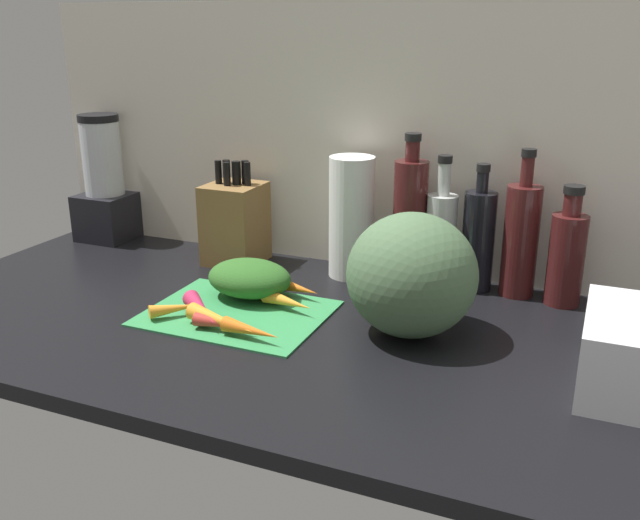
{
  "coord_description": "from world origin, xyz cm",
  "views": [
    {
      "loc": [
        50.69,
        -110.62,
        54.4
      ],
      "look_at": [
        4.04,
        -0.93,
        13.85
      ],
      "focal_mm": 38.75,
      "sensor_mm": 36.0,
      "label": 1
    }
  ],
  "objects_px": {
    "carrot_5": "(225,324)",
    "paper_towel_roll": "(351,217)",
    "bottle_1": "(441,237)",
    "knife_block": "(235,222)",
    "bottle_4": "(566,256)",
    "carrot_6": "(177,308)",
    "bottle_2": "(478,239)",
    "carrot_3": "(288,302)",
    "carrot_4": "(295,288)",
    "cutting_board": "(237,312)",
    "carrot_0": "(251,330)",
    "bottle_3": "(521,238)",
    "carrot_2": "(202,310)",
    "blender_appliance": "(105,187)",
    "winter_squash": "(412,275)",
    "carrot_1": "(221,321)",
    "bottle_0": "(410,220)"
  },
  "relations": [
    {
      "from": "carrot_0",
      "to": "carrot_2",
      "type": "relative_size",
      "value": 0.85
    },
    {
      "from": "carrot_0",
      "to": "carrot_6",
      "type": "xyz_separation_m",
      "value": [
        -0.19,
        0.04,
        -0.0
      ]
    },
    {
      "from": "carrot_1",
      "to": "carrot_6",
      "type": "distance_m",
      "value": 0.12
    },
    {
      "from": "paper_towel_roll",
      "to": "bottle_3",
      "type": "distance_m",
      "value": 0.37
    },
    {
      "from": "knife_block",
      "to": "bottle_1",
      "type": "distance_m",
      "value": 0.49
    },
    {
      "from": "carrot_4",
      "to": "carrot_5",
      "type": "height_order",
      "value": "carrot_4"
    },
    {
      "from": "carrot_0",
      "to": "bottle_1",
      "type": "xyz_separation_m",
      "value": [
        0.24,
        0.42,
        0.09
      ]
    },
    {
      "from": "carrot_4",
      "to": "cutting_board",
      "type": "bearing_deg",
      "value": -120.33
    },
    {
      "from": "bottle_1",
      "to": "winter_squash",
      "type": "bearing_deg",
      "value": -87.66
    },
    {
      "from": "paper_towel_roll",
      "to": "bottle_2",
      "type": "relative_size",
      "value": 1.0
    },
    {
      "from": "carrot_1",
      "to": "blender_appliance",
      "type": "relative_size",
      "value": 0.48
    },
    {
      "from": "knife_block",
      "to": "blender_appliance",
      "type": "relative_size",
      "value": 0.75
    },
    {
      "from": "carrot_3",
      "to": "carrot_5",
      "type": "height_order",
      "value": "carrot_3"
    },
    {
      "from": "bottle_4",
      "to": "carrot_1",
      "type": "bearing_deg",
      "value": -144.73
    },
    {
      "from": "carrot_2",
      "to": "blender_appliance",
      "type": "xyz_separation_m",
      "value": [
        -0.53,
        0.38,
        0.12
      ]
    },
    {
      "from": "carrot_3",
      "to": "carrot_5",
      "type": "relative_size",
      "value": 0.92
    },
    {
      "from": "carrot_4",
      "to": "bottle_3",
      "type": "relative_size",
      "value": 0.38
    },
    {
      "from": "knife_block",
      "to": "bottle_2",
      "type": "bearing_deg",
      "value": 4.55
    },
    {
      "from": "carrot_3",
      "to": "bottle_4",
      "type": "xyz_separation_m",
      "value": [
        0.5,
        0.27,
        0.08
      ]
    },
    {
      "from": "winter_squash",
      "to": "cutting_board",
      "type": "bearing_deg",
      "value": -171.8
    },
    {
      "from": "carrot_2",
      "to": "bottle_4",
      "type": "relative_size",
      "value": 0.56
    },
    {
      "from": "cutting_board",
      "to": "carrot_1",
      "type": "height_order",
      "value": "carrot_1"
    },
    {
      "from": "carrot_2",
      "to": "winter_squash",
      "type": "xyz_separation_m",
      "value": [
        0.38,
        0.11,
        0.09
      ]
    },
    {
      "from": "bottle_0",
      "to": "bottle_2",
      "type": "bearing_deg",
      "value": 4.73
    },
    {
      "from": "paper_towel_roll",
      "to": "bottle_4",
      "type": "relative_size",
      "value": 1.1
    },
    {
      "from": "blender_appliance",
      "to": "bottle_0",
      "type": "distance_m",
      "value": 0.83
    },
    {
      "from": "carrot_4",
      "to": "bottle_3",
      "type": "xyz_separation_m",
      "value": [
        0.42,
        0.21,
        0.1
      ]
    },
    {
      "from": "bottle_1",
      "to": "bottle_2",
      "type": "height_order",
      "value": "bottle_1"
    },
    {
      "from": "carrot_1",
      "to": "bottle_4",
      "type": "relative_size",
      "value": 0.64
    },
    {
      "from": "carrot_0",
      "to": "bottle_3",
      "type": "xyz_separation_m",
      "value": [
        0.41,
        0.43,
        0.1
      ]
    },
    {
      "from": "blender_appliance",
      "to": "bottle_2",
      "type": "height_order",
      "value": "blender_appliance"
    },
    {
      "from": "carrot_4",
      "to": "paper_towel_roll",
      "type": "xyz_separation_m",
      "value": [
        0.06,
        0.18,
        0.11
      ]
    },
    {
      "from": "carrot_6",
      "to": "bottle_4",
      "type": "height_order",
      "value": "bottle_4"
    },
    {
      "from": "cutting_board",
      "to": "bottle_2",
      "type": "bearing_deg",
      "value": 38.95
    },
    {
      "from": "knife_block",
      "to": "paper_towel_roll",
      "type": "relative_size",
      "value": 0.9
    },
    {
      "from": "carrot_5",
      "to": "paper_towel_roll",
      "type": "distance_m",
      "value": 0.42
    },
    {
      "from": "carrot_1",
      "to": "winter_squash",
      "type": "relative_size",
      "value": 0.66
    },
    {
      "from": "cutting_board",
      "to": "carrot_1",
      "type": "bearing_deg",
      "value": -78.65
    },
    {
      "from": "paper_towel_roll",
      "to": "winter_squash",
      "type": "bearing_deg",
      "value": -50.06
    },
    {
      "from": "carrot_1",
      "to": "carrot_6",
      "type": "height_order",
      "value": "carrot_1"
    },
    {
      "from": "carrot_3",
      "to": "bottle_1",
      "type": "height_order",
      "value": "bottle_1"
    },
    {
      "from": "winter_squash",
      "to": "bottle_1",
      "type": "relative_size",
      "value": 0.83
    },
    {
      "from": "paper_towel_roll",
      "to": "bottle_2",
      "type": "bearing_deg",
      "value": 5.35
    },
    {
      "from": "paper_towel_roll",
      "to": "bottle_1",
      "type": "relative_size",
      "value": 0.95
    },
    {
      "from": "carrot_4",
      "to": "carrot_6",
      "type": "height_order",
      "value": "carrot_4"
    },
    {
      "from": "bottle_1",
      "to": "knife_block",
      "type": "bearing_deg",
      "value": -176.26
    },
    {
      "from": "carrot_5",
      "to": "bottle_3",
      "type": "xyz_separation_m",
      "value": [
        0.47,
        0.42,
        0.1
      ]
    },
    {
      "from": "carrot_2",
      "to": "bottle_0",
      "type": "xyz_separation_m",
      "value": [
        0.3,
        0.38,
        0.12
      ]
    },
    {
      "from": "bottle_4",
      "to": "carrot_6",
      "type": "bearing_deg",
      "value": -151.27
    },
    {
      "from": "carrot_2",
      "to": "paper_towel_roll",
      "type": "height_order",
      "value": "paper_towel_roll"
    }
  ]
}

